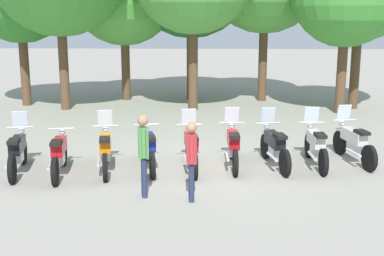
{
  "coord_description": "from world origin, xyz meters",
  "views": [
    {
      "loc": [
        0.41,
        -12.08,
        3.76
      ],
      "look_at": [
        0.0,
        0.5,
        0.9
      ],
      "focal_mm": 48.64,
      "sensor_mm": 36.0,
      "label": 1
    }
  ],
  "objects_px": {
    "motorcycle_8": "(353,142)",
    "person_0": "(191,156)",
    "motorcycle_2": "(105,149)",
    "motorcycle_6": "(274,146)",
    "person_1": "(143,149)",
    "motorcycle_0": "(18,151)",
    "motorcycle_5": "(233,146)",
    "motorcycle_3": "(149,148)",
    "motorcycle_1": "(59,154)",
    "motorcycle_7": "(316,145)",
    "motorcycle_4": "(191,148)"
  },
  "relations": [
    {
      "from": "motorcycle_0",
      "to": "motorcycle_4",
      "type": "distance_m",
      "value": 4.1
    },
    {
      "from": "motorcycle_2",
      "to": "person_0",
      "type": "relative_size",
      "value": 1.34
    },
    {
      "from": "motorcycle_2",
      "to": "motorcycle_5",
      "type": "height_order",
      "value": "same"
    },
    {
      "from": "motorcycle_1",
      "to": "motorcycle_5",
      "type": "relative_size",
      "value": 0.99
    },
    {
      "from": "motorcycle_2",
      "to": "person_1",
      "type": "xyz_separation_m",
      "value": [
        1.14,
        -1.75,
        0.49
      ]
    },
    {
      "from": "motorcycle_2",
      "to": "motorcycle_6",
      "type": "xyz_separation_m",
      "value": [
        4.07,
        0.47,
        0.0
      ]
    },
    {
      "from": "motorcycle_6",
      "to": "person_0",
      "type": "bearing_deg",
      "value": 130.74
    },
    {
      "from": "motorcycle_4",
      "to": "motorcycle_3",
      "type": "bearing_deg",
      "value": 84.19
    },
    {
      "from": "motorcycle_0",
      "to": "person_0",
      "type": "distance_m",
      "value": 4.53
    },
    {
      "from": "motorcycle_0",
      "to": "person_0",
      "type": "xyz_separation_m",
      "value": [
        4.16,
        -1.74,
        0.42
      ]
    },
    {
      "from": "motorcycle_1",
      "to": "motorcycle_7",
      "type": "relative_size",
      "value": 0.99
    },
    {
      "from": "person_0",
      "to": "motorcycle_0",
      "type": "bearing_deg",
      "value": -26.63
    },
    {
      "from": "motorcycle_3",
      "to": "motorcycle_5",
      "type": "bearing_deg",
      "value": -93.61
    },
    {
      "from": "motorcycle_3",
      "to": "person_0",
      "type": "bearing_deg",
      "value": -164.47
    },
    {
      "from": "motorcycle_0",
      "to": "motorcycle_1",
      "type": "bearing_deg",
      "value": -107.51
    },
    {
      "from": "motorcycle_0",
      "to": "motorcycle_6",
      "type": "xyz_separation_m",
      "value": [
        6.11,
        0.7,
        0.0
      ]
    },
    {
      "from": "motorcycle_4",
      "to": "motorcycle_8",
      "type": "distance_m",
      "value": 4.13
    },
    {
      "from": "motorcycle_0",
      "to": "motorcycle_6",
      "type": "distance_m",
      "value": 6.15
    },
    {
      "from": "motorcycle_4",
      "to": "motorcycle_8",
      "type": "xyz_separation_m",
      "value": [
        4.07,
        0.71,
        0.0
      ]
    },
    {
      "from": "motorcycle_3",
      "to": "motorcycle_4",
      "type": "xyz_separation_m",
      "value": [
        1.02,
        0.03,
        0.01
      ]
    },
    {
      "from": "motorcycle_8",
      "to": "person_0",
      "type": "height_order",
      "value": "person_0"
    },
    {
      "from": "motorcycle_0",
      "to": "motorcycle_8",
      "type": "relative_size",
      "value": 1.0
    },
    {
      "from": "motorcycle_1",
      "to": "motorcycle_4",
      "type": "bearing_deg",
      "value": -88.29
    },
    {
      "from": "motorcycle_1",
      "to": "motorcycle_7",
      "type": "bearing_deg",
      "value": -90.1
    },
    {
      "from": "motorcycle_2",
      "to": "motorcycle_7",
      "type": "xyz_separation_m",
      "value": [
        5.1,
        0.57,
        0.0
      ]
    },
    {
      "from": "motorcycle_2",
      "to": "motorcycle_6",
      "type": "distance_m",
      "value": 4.1
    },
    {
      "from": "motorcycle_1",
      "to": "person_1",
      "type": "relative_size",
      "value": 1.27
    },
    {
      "from": "motorcycle_0",
      "to": "motorcycle_4",
      "type": "bearing_deg",
      "value": -94.64
    },
    {
      "from": "motorcycle_5",
      "to": "person_1",
      "type": "bearing_deg",
      "value": 137.63
    },
    {
      "from": "motorcycle_7",
      "to": "person_1",
      "type": "height_order",
      "value": "person_1"
    },
    {
      "from": "motorcycle_1",
      "to": "motorcycle_3",
      "type": "xyz_separation_m",
      "value": [
        2.04,
        0.53,
        0.0
      ]
    },
    {
      "from": "motorcycle_1",
      "to": "person_0",
      "type": "height_order",
      "value": "person_0"
    },
    {
      "from": "motorcycle_3",
      "to": "motorcycle_7",
      "type": "distance_m",
      "value": 4.1
    },
    {
      "from": "motorcycle_2",
      "to": "motorcycle_3",
      "type": "relative_size",
      "value": 1.0
    },
    {
      "from": "motorcycle_2",
      "to": "motorcycle_8",
      "type": "relative_size",
      "value": 1.01
    },
    {
      "from": "motorcycle_8",
      "to": "person_1",
      "type": "distance_m",
      "value": 5.66
    },
    {
      "from": "motorcycle_2",
      "to": "person_0",
      "type": "distance_m",
      "value": 2.93
    },
    {
      "from": "motorcycle_1",
      "to": "motorcycle_6",
      "type": "xyz_separation_m",
      "value": [
        5.09,
        0.82,
        0.01
      ]
    },
    {
      "from": "motorcycle_0",
      "to": "motorcycle_1",
      "type": "xyz_separation_m",
      "value": [
        1.02,
        -0.12,
        -0.01
      ]
    },
    {
      "from": "motorcycle_2",
      "to": "motorcycle_3",
      "type": "xyz_separation_m",
      "value": [
        1.02,
        0.18,
        -0.01
      ]
    },
    {
      "from": "motorcycle_0",
      "to": "motorcycle_3",
      "type": "height_order",
      "value": "motorcycle_0"
    },
    {
      "from": "motorcycle_8",
      "to": "person_0",
      "type": "distance_m",
      "value": 4.94
    },
    {
      "from": "motorcycle_0",
      "to": "motorcycle_2",
      "type": "bearing_deg",
      "value": -94.42
    },
    {
      "from": "motorcycle_5",
      "to": "motorcycle_6",
      "type": "height_order",
      "value": "same"
    },
    {
      "from": "motorcycle_0",
      "to": "motorcycle_4",
      "type": "height_order",
      "value": "same"
    },
    {
      "from": "motorcycle_0",
      "to": "motorcycle_3",
      "type": "distance_m",
      "value": 3.08
    },
    {
      "from": "motorcycle_0",
      "to": "motorcycle_5",
      "type": "distance_m",
      "value": 5.15
    },
    {
      "from": "motorcycle_6",
      "to": "motorcycle_2",
      "type": "bearing_deg",
      "value": 85.96
    },
    {
      "from": "motorcycle_1",
      "to": "motorcycle_8",
      "type": "height_order",
      "value": "motorcycle_8"
    },
    {
      "from": "motorcycle_0",
      "to": "person_0",
      "type": "height_order",
      "value": "person_0"
    }
  ]
}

